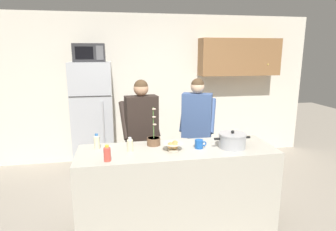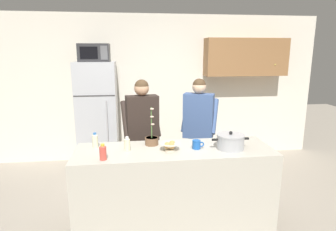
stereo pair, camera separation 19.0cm
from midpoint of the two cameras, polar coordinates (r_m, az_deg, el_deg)
ground_plane at (r=3.50m, az=2.91°, el=-21.13°), size 14.00×14.00×0.00m
back_wall_unit at (r=5.21m, az=1.24°, el=6.44°), size 6.00×0.48×2.60m
kitchen_island at (r=3.27m, az=3.00°, el=-14.40°), size 2.14×0.68×0.92m
refrigerator at (r=4.85m, az=-12.84°, el=-0.16°), size 0.64×0.68×1.80m
microwave at (r=4.71m, az=-13.49°, el=12.19°), size 0.48×0.37×0.28m
person_near_pot at (r=3.71m, az=-3.75°, el=-2.13°), size 0.54×0.47×1.61m
person_by_sink at (r=3.97m, az=7.52°, el=-1.36°), size 0.59×0.55×1.60m
cooking_pot at (r=3.16m, az=14.16°, el=-5.12°), size 0.41×0.30×0.20m
coffee_mug at (r=3.10m, az=7.56°, el=-5.83°), size 0.13×0.09×0.10m
bread_bowl at (r=3.02m, az=2.25°, el=-6.17°), size 0.22×0.22×0.10m
bottle_near_edge at (r=2.81m, az=-11.08°, el=-7.25°), size 0.07×0.07×0.16m
bottle_mid_counter at (r=3.18m, az=-12.81°, el=-4.91°), size 0.06×0.06×0.17m
bottle_far_corner at (r=3.03m, az=-6.45°, el=-5.70°), size 0.06×0.06×0.15m
potted_orchid at (r=3.20m, az=-1.59°, el=-4.90°), size 0.15×0.15×0.43m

